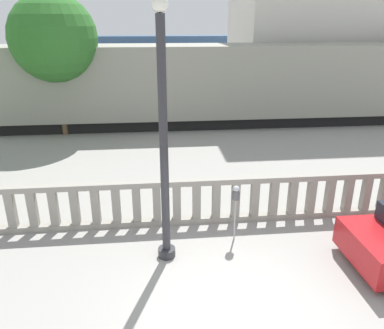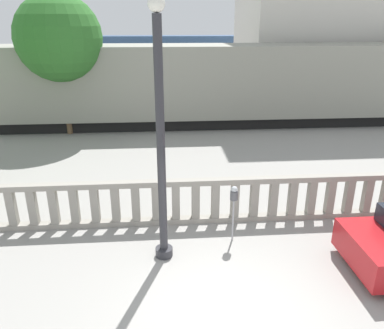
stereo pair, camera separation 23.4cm
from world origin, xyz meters
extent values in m
plane|color=gray|center=(0.00, 0.00, 0.00)|extent=(160.00, 160.00, 0.00)
cube|color=gray|center=(0.00, 3.31, 0.07)|extent=(13.82, 0.24, 0.14)
cube|color=gray|center=(0.00, 3.31, 1.15)|extent=(13.82, 0.24, 0.14)
cube|color=gray|center=(-4.87, 3.31, 0.61)|extent=(0.20, 0.20, 0.94)
cube|color=gray|center=(-4.36, 3.31, 0.61)|extent=(0.20, 0.20, 0.94)
cube|color=gray|center=(-3.85, 3.31, 0.61)|extent=(0.20, 0.20, 0.94)
cube|color=gray|center=(-3.34, 3.31, 0.61)|extent=(0.20, 0.20, 0.94)
cube|color=gray|center=(-2.82, 3.31, 0.61)|extent=(0.20, 0.20, 0.94)
cube|color=gray|center=(-2.31, 3.31, 0.61)|extent=(0.20, 0.20, 0.94)
cube|color=gray|center=(-1.80, 3.31, 0.61)|extent=(0.20, 0.20, 0.94)
cube|color=gray|center=(-1.28, 3.31, 0.61)|extent=(0.20, 0.20, 0.94)
cube|color=gray|center=(-0.77, 3.31, 0.61)|extent=(0.20, 0.20, 0.94)
cube|color=gray|center=(-0.26, 3.31, 0.61)|extent=(0.20, 0.20, 0.94)
cube|color=gray|center=(0.26, 3.31, 0.61)|extent=(0.20, 0.20, 0.94)
cube|color=gray|center=(0.77, 3.31, 0.61)|extent=(0.20, 0.20, 0.94)
cube|color=gray|center=(1.28, 3.31, 0.61)|extent=(0.20, 0.20, 0.94)
cube|color=gray|center=(1.80, 3.31, 0.61)|extent=(0.20, 0.20, 0.94)
cube|color=gray|center=(2.31, 3.31, 0.61)|extent=(0.20, 0.20, 0.94)
cube|color=gray|center=(2.82, 3.31, 0.61)|extent=(0.20, 0.20, 0.94)
cube|color=gray|center=(3.34, 3.31, 0.61)|extent=(0.20, 0.20, 0.94)
cube|color=gray|center=(3.85, 3.31, 0.61)|extent=(0.20, 0.20, 0.94)
cube|color=gray|center=(4.36, 3.31, 0.61)|extent=(0.20, 0.20, 0.94)
cylinder|color=#2D2D33|center=(-1.10, 1.85, 0.10)|extent=(0.39, 0.39, 0.20)
cylinder|color=#2D2D33|center=(-1.10, 1.85, 2.65)|extent=(0.18, 0.18, 4.90)
sphere|color=silver|center=(-1.10, 1.85, 5.26)|extent=(0.32, 0.32, 0.32)
cylinder|color=#99999E|center=(0.55, 2.37, 0.54)|extent=(0.04, 0.04, 1.09)
cylinder|color=#4C4C51|center=(0.55, 2.37, 1.20)|extent=(0.18, 0.18, 0.22)
sphere|color=#B2B7BC|center=(0.55, 2.37, 1.35)|extent=(0.16, 0.16, 0.16)
cylinder|color=black|center=(3.50, 1.73, 0.32)|extent=(0.63, 0.18, 0.63)
cube|color=black|center=(3.09, 13.35, 0.28)|extent=(24.08, 2.47, 0.55)
cube|color=gray|center=(3.09, 13.35, 2.23)|extent=(24.58, 3.08, 3.36)
cube|color=black|center=(-0.27, 31.92, 0.28)|extent=(24.36, 2.20, 0.55)
cube|color=navy|center=(-0.27, 31.92, 2.12)|extent=(24.86, 2.74, 3.14)
cube|color=navy|center=(10.66, 31.92, 3.99)|extent=(3.00, 2.47, 0.60)
cylinder|color=brown|center=(-5.44, 12.09, 1.44)|extent=(0.25, 0.25, 2.88)
sphere|color=#2D6B28|center=(-5.44, 12.09, 4.29)|extent=(3.75, 3.75, 3.75)
camera|label=1|loc=(-1.27, -5.33, 4.97)|focal=35.00mm
camera|label=2|loc=(-1.03, -5.35, 4.97)|focal=35.00mm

